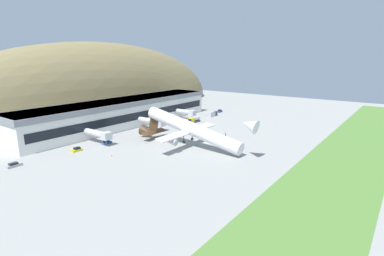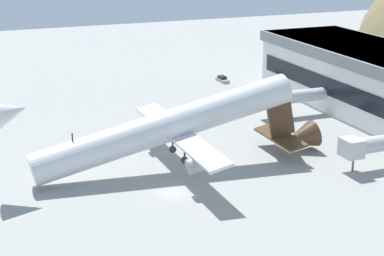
# 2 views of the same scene
# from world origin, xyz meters

# --- Properties ---
(ground_plane) EXTENTS (318.76, 318.76, 0.00)m
(ground_plane) POSITION_xyz_m (0.00, 0.00, 0.00)
(ground_plane) COLOR #9E9E99
(grass_strip_foreground) EXTENTS (286.88, 24.74, 0.08)m
(grass_strip_foreground) POSITION_xyz_m (0.00, -48.22, 0.04)
(grass_strip_foreground) COLOR #568438
(grass_strip_foreground) RESTS_ON ground_plane
(hill_backdrop) EXTENTS (214.94, 56.30, 85.13)m
(hill_backdrop) POSITION_xyz_m (21.91, 96.57, 0.00)
(hill_backdrop) COLOR olive
(hill_backdrop) RESTS_ON ground_plane
(terminal_building) EXTENTS (110.59, 20.90, 12.89)m
(terminal_building) POSITION_xyz_m (1.27, 52.32, 7.30)
(terminal_building) COLOR white
(terminal_building) RESTS_ON ground_plane
(jetway_0) EXTENTS (3.38, 14.44, 5.43)m
(jetway_0) POSITION_xyz_m (-26.94, 34.41, 3.99)
(jetway_0) COLOR silver
(jetway_0) RESTS_ON ground_plane
(jetway_1) EXTENTS (3.38, 15.73, 5.43)m
(jetway_1) POSITION_xyz_m (2.81, 33.73, 3.99)
(jetway_1) COLOR silver
(jetway_1) RESTS_ON ground_plane
(jetway_2) EXTENTS (3.38, 12.23, 5.43)m
(jetway_2) POSITION_xyz_m (31.57, 35.59, 3.99)
(jetway_2) COLOR silver
(jetway_2) RESTS_ON ground_plane
(cargo_airplane) EXTENTS (32.78, 53.39, 15.38)m
(cargo_airplane) POSITION_xyz_m (-8.55, 3.07, 6.83)
(cargo_airplane) COLOR silver
(service_car_0) EXTENTS (4.47, 1.84, 1.45)m
(service_car_0) POSITION_xyz_m (-58.74, 34.44, 0.60)
(service_car_0) COLOR #999EA3
(service_car_0) RESTS_ON ground_plane
(service_car_1) EXTENTS (4.63, 2.14, 1.69)m
(service_car_1) POSITION_xyz_m (60.75, 32.06, 0.70)
(service_car_1) COLOR #264C99
(service_car_1) RESTS_ON ground_plane
(service_car_2) EXTENTS (3.95, 1.83, 1.54)m
(service_car_2) POSITION_xyz_m (-25.13, 32.02, 0.64)
(service_car_2) COLOR #264C99
(service_car_2) RESTS_ON ground_plane
(service_car_3) EXTENTS (3.90, 1.85, 1.47)m
(service_car_3) POSITION_xyz_m (-37.87, 32.86, 0.61)
(service_car_3) COLOR gold
(service_car_3) RESTS_ON ground_plane
(fuel_truck) EXTENTS (7.39, 2.93, 3.31)m
(fuel_truck) POSITION_xyz_m (27.49, 27.33, 1.57)
(fuel_truck) COLOR gold
(fuel_truck) RESTS_ON ground_plane
(box_truck) EXTENTS (7.20, 2.43, 2.84)m
(box_truck) POSITION_xyz_m (47.01, 28.61, 1.39)
(box_truck) COLOR #333338
(box_truck) RESTS_ON ground_plane
(traffic_cone_0) EXTENTS (0.52, 0.52, 0.58)m
(traffic_cone_0) POSITION_xyz_m (31.68, 20.98, 0.28)
(traffic_cone_0) COLOR orange
(traffic_cone_0) RESTS_ON ground_plane
(traffic_cone_1) EXTENTS (0.52, 0.52, 0.58)m
(traffic_cone_1) POSITION_xyz_m (-33.81, 18.26, 0.28)
(traffic_cone_1) COLOR orange
(traffic_cone_1) RESTS_ON ground_plane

